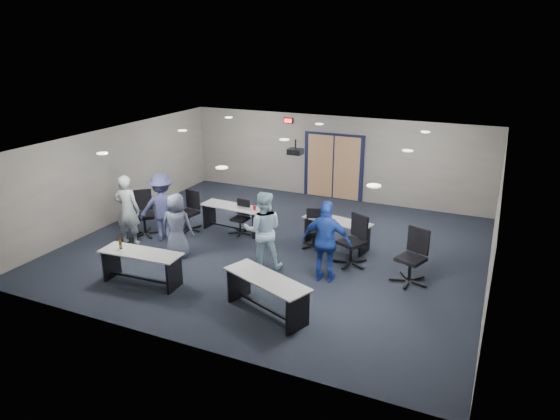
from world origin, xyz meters
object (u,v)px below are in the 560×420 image
at_px(table_front_right, 267,289).
at_px(chair_loose_right, 411,257).
at_px(chair_back_a, 188,212).
at_px(person_gray, 127,210).
at_px(person_plaid, 177,225).
at_px(chair_back_c, 314,229).
at_px(table_back_right, 337,229).
at_px(chair_loose_left, 144,214).
at_px(person_lightblue, 263,230).
at_px(chair_back_b, 240,218).
at_px(person_navy, 326,242).
at_px(person_back, 162,207).
at_px(table_front_left, 141,262).
at_px(table_back_left, 233,214).
at_px(chair_back_d, 351,241).

relative_size(table_front_right, chair_loose_right, 1.63).
bearing_deg(chair_back_a, person_gray, -113.07).
bearing_deg(person_plaid, chair_back_c, -160.71).
bearing_deg(table_back_right, chair_loose_left, -153.77).
xyz_separation_m(chair_back_c, person_lightblue, (-0.65, -1.56, 0.43)).
bearing_deg(chair_back_b, person_plaid, -106.52).
height_order(chair_back_c, person_plaid, person_plaid).
distance_m(chair_back_b, person_navy, 3.45).
height_order(person_plaid, person_navy, person_navy).
distance_m(chair_loose_right, person_back, 6.36).
xyz_separation_m(table_back_right, chair_loose_left, (-4.94, -1.37, 0.12)).
bearing_deg(chair_back_b, chair_back_c, 2.56).
relative_size(table_front_left, person_back, 1.03).
xyz_separation_m(chair_loose_left, person_navy, (5.30, -0.50, 0.32)).
bearing_deg(chair_back_b, chair_loose_left, -150.41).
bearing_deg(table_front_right, table_back_left, 149.29).
height_order(chair_loose_right, person_gray, person_gray).
relative_size(chair_back_a, chair_loose_left, 0.91).
bearing_deg(chair_back_c, person_lightblue, -130.93).
distance_m(chair_back_a, person_back, 0.89).
bearing_deg(person_back, person_gray, 9.71).
bearing_deg(chair_loose_right, table_front_right, -112.14).
height_order(chair_back_d, person_lightblue, person_lightblue).
relative_size(chair_back_c, person_lightblue, 0.53).
bearing_deg(chair_back_a, table_front_left, -65.98).
xyz_separation_m(chair_back_c, person_back, (-3.77, -1.12, 0.41)).
xyz_separation_m(chair_back_d, person_plaid, (-3.96, -1.26, 0.19)).
bearing_deg(person_plaid, person_back, -50.92).
xyz_separation_m(chair_back_b, person_navy, (3.01, -1.62, 0.45)).
xyz_separation_m(table_back_right, chair_back_d, (0.63, -0.86, 0.11)).
xyz_separation_m(chair_loose_left, person_plaid, (1.62, -0.75, 0.19)).
distance_m(chair_back_a, chair_loose_right, 6.15).
distance_m(person_gray, person_plaid, 1.60).
xyz_separation_m(chair_back_d, chair_loose_right, (1.43, -0.36, 0.01)).
height_order(chair_loose_left, person_navy, person_navy).
height_order(table_back_right, chair_loose_right, chair_loose_right).
xyz_separation_m(table_back_left, person_back, (-1.37, -1.27, 0.40)).
xyz_separation_m(chair_back_b, person_gray, (-2.27, -1.76, 0.45)).
bearing_deg(chair_back_c, table_front_right, -103.18).
relative_size(person_plaid, person_navy, 0.86).
relative_size(person_gray, person_lightblue, 1.00).
distance_m(chair_back_d, person_lightblue, 2.07).
bearing_deg(chair_back_d, table_front_left, -116.59).
bearing_deg(person_back, person_lightblue, 137.53).
relative_size(table_back_right, chair_back_d, 1.54).
bearing_deg(table_front_right, person_back, 172.76).
relative_size(person_plaid, person_back, 0.88).
distance_m(chair_back_c, chair_back_d, 1.29).
bearing_deg(chair_back_b, chair_loose_right, -8.28).
bearing_deg(table_front_left, person_plaid, 90.98).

